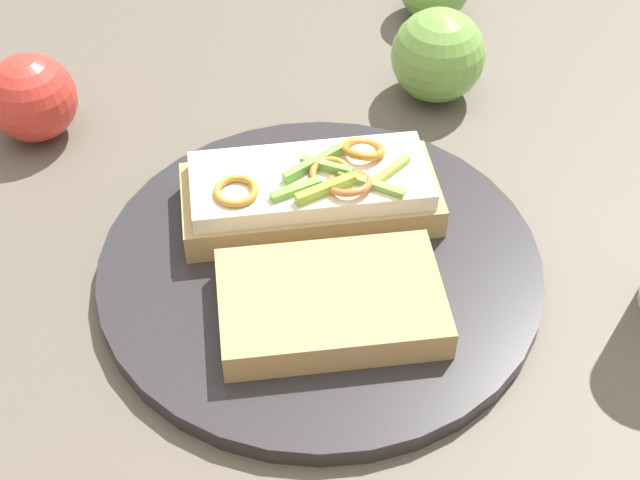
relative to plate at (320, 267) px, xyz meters
The scene contains 6 objects.
ground_plane 0.01m from the plate, ahead, with size 2.00×2.00×0.00m, color brown.
plate is the anchor object (origin of this frame).
sandwich 0.06m from the plate, 127.53° to the right, with size 0.20×0.18×0.05m.
bread_slice_side 0.05m from the plate, 53.25° to the left, with size 0.15×0.09×0.02m, color tan.
apple_1 0.24m from the plate, 159.92° to the right, with size 0.08×0.08×0.08m, color #6E9F43.
apple_3 0.28m from the plate, 79.38° to the right, with size 0.07×0.07×0.07m, color red.
Camera 1 is at (0.31, 0.31, 0.48)m, focal length 51.78 mm.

